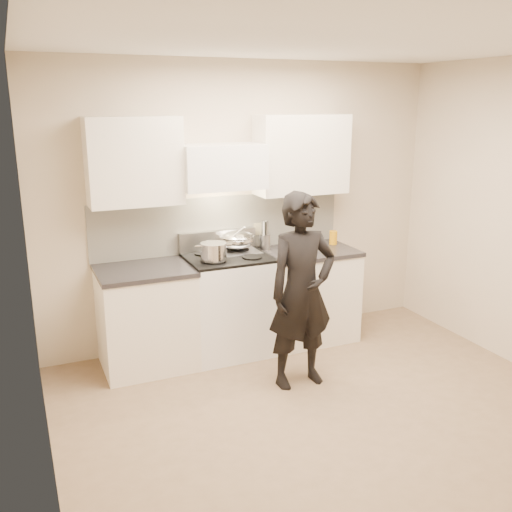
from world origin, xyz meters
The scene contains 11 objects.
ground_plane centered at (0.00, 0.00, 0.00)m, with size 4.00×4.00×0.00m, color #856C51.
room_shell centered at (-0.06, 0.37, 1.60)m, with size 4.04×3.54×2.70m.
stove centered at (-0.30, 1.42, 0.47)m, with size 0.76×0.65×0.96m.
counter_right centered at (0.53, 1.43, 0.46)m, with size 0.92×0.67×0.92m.
counter_left centered at (-1.08, 1.43, 0.46)m, with size 0.82×0.67×0.92m.
wok centered at (-0.15, 1.57, 1.05)m, with size 0.34×0.41×0.27m.
stock_pot centered at (-0.48, 1.30, 1.04)m, with size 0.33×0.27×0.15m.
utensil_crock centered at (0.15, 1.59, 1.01)m, with size 0.11×0.11×0.28m.
spice_jar centered at (0.44, 1.61, 0.96)m, with size 0.04×0.04×0.09m.
oil_glass centered at (0.87, 1.51, 0.99)m, with size 0.08×0.08×0.14m.
person centered at (0.03, 0.59, 0.82)m, with size 0.60×0.39×1.64m, color black.
Camera 1 is at (-2.07, -3.32, 2.33)m, focal length 40.00 mm.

